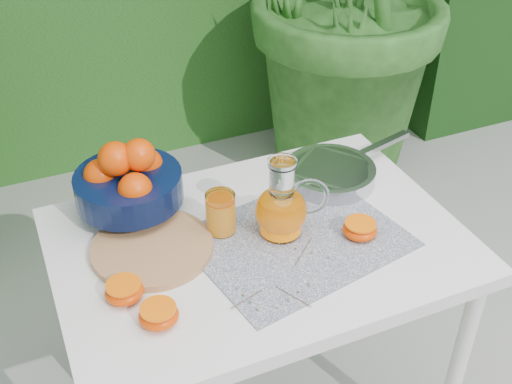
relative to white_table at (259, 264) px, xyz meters
name	(u,v)px	position (x,y,z in m)	size (l,w,h in m)	color
white_table	(259,264)	(0.00, 0.00, 0.00)	(1.00, 0.70, 0.75)	white
placemat	(296,239)	(0.08, -0.04, 0.08)	(0.50, 0.39, 0.00)	#0B1541
cutting_board	(152,248)	(-0.25, 0.06, 0.09)	(0.29, 0.29, 0.02)	#AF844F
fruit_bowl	(128,181)	(-0.26, 0.23, 0.18)	(0.29, 0.29, 0.22)	black
juice_pitcher	(282,208)	(0.06, 0.00, 0.16)	(0.20, 0.16, 0.21)	white
juice_tumbler	(221,214)	(-0.08, 0.07, 0.14)	(0.09, 0.09, 0.11)	white
saute_pan	(331,173)	(0.29, 0.16, 0.11)	(0.46, 0.31, 0.05)	#ABABAF
orange_halves	(221,276)	(-0.14, -0.11, 0.10)	(0.69, 0.20, 0.04)	#F86102
thyme_sprigs	(283,280)	(-0.01, -0.16, 0.09)	(0.28, 0.22, 0.01)	brown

